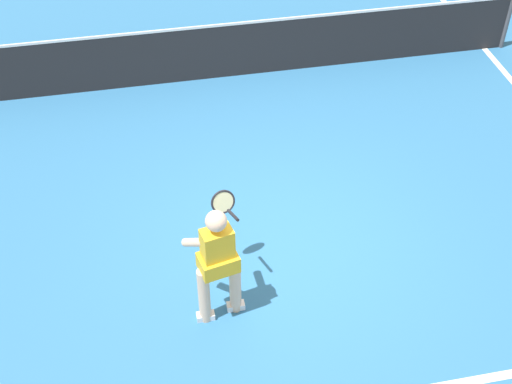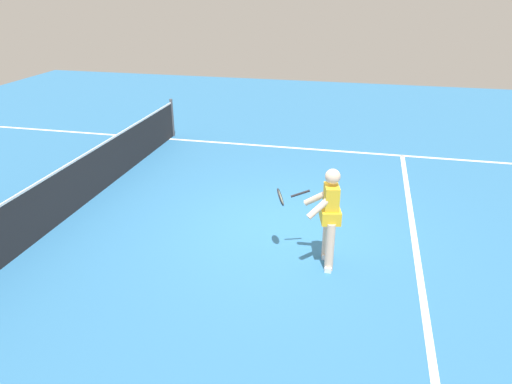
# 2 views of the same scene
# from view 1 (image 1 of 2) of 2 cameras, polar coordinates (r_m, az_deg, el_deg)

# --- Properties ---
(ground_plane) EXTENTS (26.97, 26.97, 0.00)m
(ground_plane) POSITION_cam_1_polar(r_m,az_deg,el_deg) (8.65, 2.45, -4.38)
(ground_plane) COLOR teal
(court_net) EXTENTS (9.53, 0.08, 1.03)m
(court_net) POSITION_cam_1_polar(r_m,az_deg,el_deg) (11.38, -2.03, 11.46)
(court_net) COLOR #4C4C51
(court_net) RESTS_ON ground
(tennis_player) EXTENTS (0.69, 1.04, 1.55)m
(tennis_player) POSITION_cam_1_polar(r_m,az_deg,el_deg) (7.34, -3.10, -5.51)
(tennis_player) COLOR beige
(tennis_player) RESTS_ON ground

